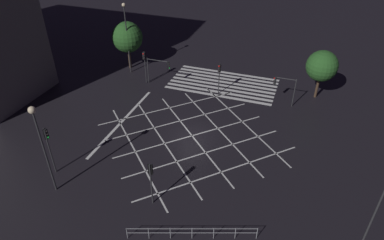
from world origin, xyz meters
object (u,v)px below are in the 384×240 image
at_px(traffic_light_median_north, 151,175).
at_px(street_tree_near, 127,37).
at_px(traffic_light_se_main, 160,66).
at_px(street_lamp_west, 39,132).
at_px(traffic_light_sw_main, 283,85).
at_px(street_lamp_far, 126,28).
at_px(traffic_light_se_cross, 144,61).
at_px(traffic_light_median_south, 219,73).
at_px(traffic_light_ne_main, 48,142).
at_px(street_tree_far, 322,66).

bearing_deg(traffic_light_median_north, street_tree_near, 32.10).
relative_size(traffic_light_se_main, street_lamp_west, 0.43).
xyz_separation_m(traffic_light_sw_main, street_lamp_far, (19.85, -1.71, 3.52)).
xyz_separation_m(traffic_light_se_main, traffic_light_se_cross, (1.94, 0.23, 0.48)).
height_order(traffic_light_median_south, street_lamp_west, street_lamp_west).
bearing_deg(traffic_light_se_cross, traffic_light_median_north, 27.48).
xyz_separation_m(traffic_light_se_main, traffic_light_ne_main, (1.99, 17.67, 0.76)).
xyz_separation_m(traffic_light_median_north, traffic_light_sw_main, (-7.33, -18.17, -0.29)).
relative_size(traffic_light_ne_main, street_tree_far, 0.80).
bearing_deg(street_tree_far, street_tree_near, 0.32).
xyz_separation_m(street_lamp_west, street_tree_near, (5.24, -22.53, -1.46)).
bearing_deg(traffic_light_se_cross, traffic_light_se_main, 96.89).
bearing_deg(traffic_light_se_main, traffic_light_median_south, 1.24).
xyz_separation_m(traffic_light_median_south, street_tree_near, (13.31, -2.97, 1.56)).
xyz_separation_m(traffic_light_se_main, street_lamp_far, (5.24, -1.91, 3.52)).
bearing_deg(street_lamp_far, traffic_light_ne_main, 99.42).
bearing_deg(street_lamp_west, traffic_light_ne_main, -53.59).
bearing_deg(street_tree_far, traffic_light_se_main, 10.12).
distance_m(traffic_light_se_main, traffic_light_median_north, 19.40).
xyz_separation_m(traffic_light_se_cross, street_tree_far, (-20.24, -3.50, 0.97)).
bearing_deg(street_lamp_far, traffic_light_se_main, 159.98).
xyz_separation_m(traffic_light_se_main, street_tree_far, (-18.30, -3.27, 1.45)).
relative_size(traffic_light_median_north, street_tree_far, 0.68).
bearing_deg(traffic_light_median_south, street_tree_far, 105.86).
distance_m(traffic_light_se_cross, street_tree_far, 20.56).
bearing_deg(street_tree_near, traffic_light_se_main, 152.22).
bearing_deg(street_tree_near, traffic_light_sw_main, 171.88).
bearing_deg(street_lamp_west, traffic_light_median_north, -169.89).
distance_m(traffic_light_se_main, traffic_light_ne_main, 17.79).
distance_m(traffic_light_ne_main, street_tree_near, 21.20).
relative_size(street_lamp_west, street_lamp_far, 0.87).
relative_size(traffic_light_se_main, traffic_light_ne_main, 0.74).
height_order(traffic_light_median_north, street_lamp_west, street_lamp_west).
distance_m(traffic_light_se_main, traffic_light_median_south, 7.37).
bearing_deg(street_lamp_west, traffic_light_se_main, -92.09).
height_order(traffic_light_se_main, street_lamp_far, street_lamp_far).
bearing_deg(street_tree_far, traffic_light_median_north, 62.60).
bearing_deg(street_lamp_west, street_lamp_far, -78.00).
bearing_deg(traffic_light_se_cross, traffic_light_ne_main, -0.17).
distance_m(traffic_light_se_cross, traffic_light_median_south, 9.31).
distance_m(traffic_light_se_cross, traffic_light_median_north, 20.00).
bearing_deg(street_lamp_west, street_tree_near, -76.91).
bearing_deg(street_lamp_west, traffic_light_median_south, -112.42).
xyz_separation_m(traffic_light_median_south, street_lamp_west, (8.07, 19.56, 3.03)).
bearing_deg(traffic_light_se_main, street_lamp_west, -92.09).
bearing_deg(traffic_light_se_cross, street_tree_near, -130.02).
bearing_deg(traffic_light_ne_main, street_lamp_far, 99.42).
bearing_deg(traffic_light_ne_main, street_lamp_west, -53.59).
relative_size(traffic_light_se_main, traffic_light_median_south, 0.88).
xyz_separation_m(traffic_light_ne_main, street_lamp_west, (-1.28, 1.74, 2.52)).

